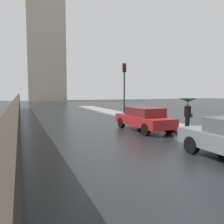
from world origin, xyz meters
name	(u,v)px	position (x,y,z in m)	size (l,w,h in m)	color
ground	(193,181)	(0.00, 0.00, 0.00)	(120.00, 120.00, 0.00)	black
fence_far	(15,161)	(-4.30, 0.00, 1.01)	(0.20, 60.00, 2.03)	#2D261E
car_red_mid_road	(144,118)	(2.70, 7.51, 0.74)	(1.91, 4.50, 1.40)	maroon
pedestrian_with_umbrella_far	(188,105)	(4.70, 6.03, 1.56)	(0.99, 0.99, 1.82)	black
traffic_light	(124,80)	(4.28, 13.83, 3.32)	(0.26, 0.39, 4.62)	black
distant_tower	(48,44)	(2.70, 55.68, 13.93)	(10.18, 12.06, 30.80)	#B2A88E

